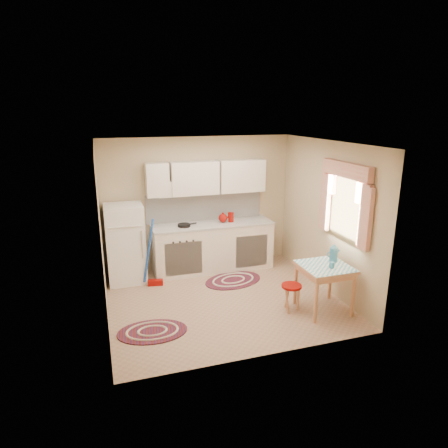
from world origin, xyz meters
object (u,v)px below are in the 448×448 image
(fridge, at_px, (125,244))
(table, at_px, (324,288))
(base_cabinets, at_px, (213,248))
(stool, at_px, (291,298))

(fridge, xyz_separation_m, table, (2.76, -2.02, -0.34))
(table, bearing_deg, base_cabinets, 119.18)
(fridge, distance_m, stool, 3.01)
(base_cabinets, height_order, stool, base_cabinets)
(base_cabinets, xyz_separation_m, stool, (0.68, -1.93, -0.23))
(fridge, bearing_deg, stool, -39.43)
(table, xyz_separation_m, stool, (-0.47, 0.13, -0.15))
(fridge, distance_m, base_cabinets, 1.63)
(base_cabinets, height_order, table, base_cabinets)
(fridge, height_order, base_cabinets, fridge)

